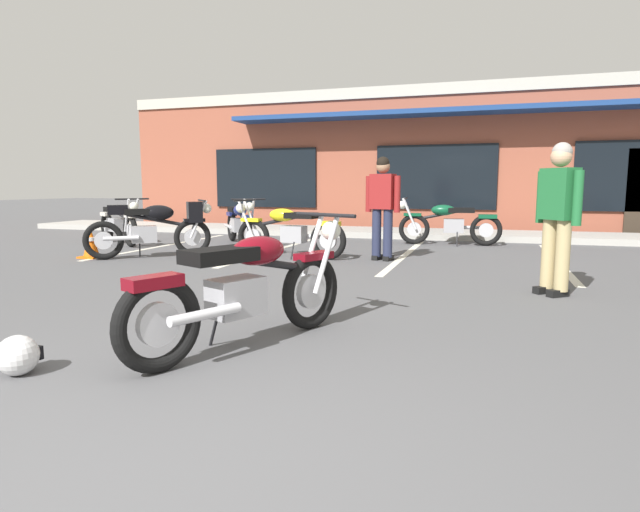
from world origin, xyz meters
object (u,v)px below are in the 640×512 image
Objects in this scene: motorcycle_orange_scrambler at (156,226)px; person_in_shorts_foreground at (558,209)px; motorcycle_foreground_classic at (247,286)px; traffic_cone at (91,243)px; motorcycle_blue_standard at (239,222)px; helmet_on_pavement at (18,355)px; person_in_black_shirt at (383,202)px; motorcycle_black_cruiser at (449,223)px; motorcycle_green_cafe_racer at (288,230)px; motorcycle_red_sportbike at (118,222)px.

person_in_shorts_foreground is (6.09, -1.36, 0.42)m from motorcycle_orange_scrambler.
traffic_cone is at bearing 141.41° from motorcycle_foreground_classic.
motorcycle_blue_standard reaches higher than helmet_on_pavement.
motorcycle_orange_scrambler is at bearing -168.28° from person_in_black_shirt.
motorcycle_black_cruiser and motorcycle_green_cafe_racer have the same top height.
motorcycle_green_cafe_racer is 1.67m from person_in_black_shirt.
helmet_on_pavement is 0.49× the size of traffic_cone.
helmet_on_pavement is at bearing -101.59° from person_in_black_shirt.
motorcycle_foreground_classic is 7.12m from motorcycle_blue_standard.
person_in_black_shirt is (1.60, 0.08, 0.49)m from motorcycle_green_cafe_racer.
person_in_black_shirt is at bearing -23.72° from motorcycle_blue_standard.
motorcycle_blue_standard is at bearing 60.50° from traffic_cone.
motorcycle_green_cafe_racer is (-2.46, -2.77, 0.00)m from motorcycle_black_cruiser.
motorcycle_blue_standard is 6.79× the size of helmet_on_pavement.
motorcycle_red_sportbike is 2.16m from traffic_cone.
traffic_cone is at bearing -63.28° from motorcycle_red_sportbike.
motorcycle_foreground_classic is 7.59× the size of helmet_on_pavement.
motorcycle_black_cruiser is (0.93, 7.60, 0.00)m from motorcycle_foreground_classic.
motorcycle_orange_scrambler reaches higher than helmet_on_pavement.
person_in_black_shirt reaches higher than helmet_on_pavement.
motorcycle_black_cruiser is 3.71m from motorcycle_green_cafe_racer.
person_in_shorts_foreground is (2.42, 2.78, 0.49)m from motorcycle_foreground_classic.
person_in_black_shirt is at bearing 78.41° from helmet_on_pavement.
motorcycle_foreground_classic is 7.66m from motorcycle_black_cruiser.
motorcycle_orange_scrambler is (-4.61, -3.47, 0.07)m from motorcycle_black_cruiser.
motorcycle_red_sportbike is 0.88× the size of motorcycle_black_cruiser.
motorcycle_blue_standard is at bearing 105.75° from helmet_on_pavement.
helmet_on_pavement is 5.92m from traffic_cone.
motorcycle_red_sportbike and motorcycle_black_cruiser have the same top height.
traffic_cone is (-1.02, -0.39, -0.27)m from motorcycle_orange_scrambler.
person_in_black_shirt is (0.07, 4.91, 0.49)m from motorcycle_foreground_classic.
motorcycle_blue_standard is 1.01× the size of motorcycle_orange_scrambler.
motorcycle_red_sportbike is 2.50m from motorcycle_orange_scrambler.
person_in_shorts_foreground is (1.49, -4.82, 0.49)m from motorcycle_black_cruiser.
motorcycle_foreground_classic reaches higher than helmet_on_pavement.
motorcycle_orange_scrambler is (-0.46, -2.22, 0.07)m from motorcycle_blue_standard.
motorcycle_foreground_classic is 1.12× the size of motorcycle_blue_standard.
motorcycle_orange_scrambler is 1.04× the size of person_in_black_shirt.
person_in_black_shirt is (3.74, 0.78, 0.42)m from motorcycle_orange_scrambler.
motorcycle_green_cafe_racer is (-1.53, 4.83, 0.00)m from motorcycle_foreground_classic.
motorcycle_foreground_classic is 1.18× the size of person_in_shorts_foreground.
person_in_shorts_foreground reaches higher than helmet_on_pavement.
motorcycle_red_sportbike is 3.48× the size of traffic_cone.
traffic_cone is at bearing -166.20° from person_in_black_shirt.
motorcycle_foreground_classic and motorcycle_orange_scrambler have the same top height.
person_in_black_shirt is 3.16× the size of traffic_cone.
motorcycle_red_sportbike is 1.10× the size of person_in_shorts_foreground.
person_in_shorts_foreground is at bearing -19.62° from motorcycle_red_sportbike.
person_in_shorts_foreground is 3.16× the size of traffic_cone.
person_in_shorts_foreground is 6.44× the size of helmet_on_pavement.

